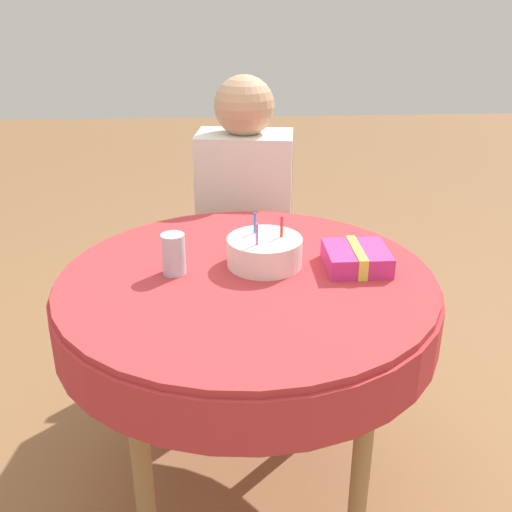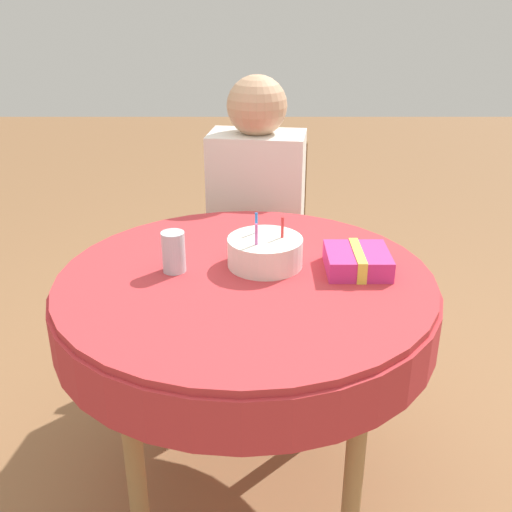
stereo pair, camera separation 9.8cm
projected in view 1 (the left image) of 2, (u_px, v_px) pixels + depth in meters
name	position (u px, v px, depth m)	size (l,w,h in m)	color
ground_plane	(248.00, 486.00, 1.91)	(12.00, 12.00, 0.00)	#8C603D
dining_table	(247.00, 305.00, 1.64)	(1.03, 1.03, 0.75)	#BC3338
chair	(247.00, 245.00, 2.45)	(0.45, 0.45, 0.89)	brown
person	(244.00, 200.00, 2.28)	(0.38, 0.35, 1.18)	tan
birthday_cake	(265.00, 251.00, 1.65)	(0.21, 0.21, 0.14)	white
drinking_glass	(174.00, 254.00, 1.60)	(0.06, 0.06, 0.11)	silver
gift_box	(356.00, 258.00, 1.64)	(0.17, 0.18, 0.06)	#D13384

